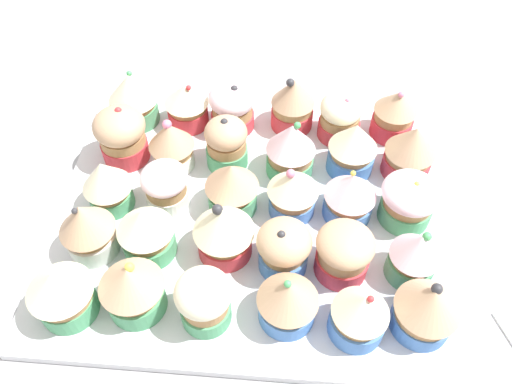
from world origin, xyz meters
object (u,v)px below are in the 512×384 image
(cupcake_5, at_px, (133,98))
(cupcake_9, at_px, (226,143))
(cupcake_1, at_px, (340,116))
(cupcake_19, at_px, (344,252))
(cupcake_17, at_px, (107,183))
(cupcake_8, at_px, (291,149))
(cupcake_12, at_px, (408,198))
(cupcake_21, at_px, (224,230))
(cupcake_10, at_px, (171,144))
(cupcake_13, at_px, (350,194))
(cupcake_25, at_px, (360,314))
(cupcake_29, at_px, (61,292))
(cupcake_7, at_px, (353,147))
(cupcake_24, at_px, (427,308))
(cupcake_0, at_px, (395,113))
(cupcake_16, at_px, (166,183))
(cupcake_20, at_px, (284,248))
(cupcake_11, at_px, (121,135))
(cupcake_22, at_px, (146,231))
(cupcake_4, at_px, (187,104))
(cupcake_3, at_px, (232,106))
(cupcake_26, at_px, (288,300))
(cupcake_14, at_px, (293,190))
(cupcake_6, at_px, (410,150))
(cupcake_28, at_px, (132,288))
(cupcake_27, at_px, (204,299))
(cupcake_15, at_px, (232,186))
(baking_tray, at_px, (256,210))
(cupcake_18, at_px, (415,255))
(cupcake_23, at_px, (87,228))
(cupcake_2, at_px, (293,103))

(cupcake_5, distance_m, cupcake_9, 0.15)
(cupcake_1, distance_m, cupcake_19, 0.21)
(cupcake_17, bearing_deg, cupcake_8, -161.37)
(cupcake_12, height_order, cupcake_21, cupcake_21)
(cupcake_10, relative_size, cupcake_13, 1.07)
(cupcake_8, xyz_separation_m, cupcake_25, (-0.08, 0.21, -0.01))
(cupcake_29, bearing_deg, cupcake_8, -136.03)
(cupcake_7, relative_size, cupcake_24, 1.03)
(cupcake_0, height_order, cupcake_25, cupcake_0)
(cupcake_16, bearing_deg, cupcake_7, -162.43)
(cupcake_8, bearing_deg, cupcake_20, 89.15)
(cupcake_11, bearing_deg, cupcake_10, 172.64)
(cupcake_5, height_order, cupcake_22, cupcake_5)
(cupcake_4, height_order, cupcake_8, cupcake_8)
(cupcake_1, relative_size, cupcake_10, 0.93)
(cupcake_11, bearing_deg, cupcake_3, -152.25)
(cupcake_26, bearing_deg, cupcake_3, -72.95)
(cupcake_14, xyz_separation_m, cupcake_21, (0.07, 0.07, 0.01))
(cupcake_9, xyz_separation_m, cupcake_17, (0.13, 0.08, 0.00))
(cupcake_13, distance_m, cupcake_26, 0.16)
(cupcake_6, bearing_deg, cupcake_19, 60.72)
(cupcake_7, relative_size, cupcake_28, 1.02)
(cupcake_22, bearing_deg, cupcake_27, 134.36)
(cupcake_4, xyz_separation_m, cupcake_15, (-0.08, 0.14, 0.00))
(cupcake_9, xyz_separation_m, cupcake_14, (-0.09, 0.07, -0.00))
(cupcake_0, xyz_separation_m, cupcake_24, (-0.01, 0.28, -0.00))
(baking_tray, relative_size, cupcake_0, 6.45)
(cupcake_18, relative_size, cupcake_23, 0.91)
(cupcake_2, distance_m, cupcake_6, 0.17)
(cupcake_8, xyz_separation_m, cupcake_24, (-0.14, 0.20, -0.00))
(cupcake_14, height_order, cupcake_26, cupcake_14)
(cupcake_9, height_order, cupcake_16, cupcake_9)
(cupcake_3, xyz_separation_m, cupcake_25, (-0.16, 0.29, -0.00))
(cupcake_7, bearing_deg, cupcake_21, 43.72)
(cupcake_2, bearing_deg, cupcake_22, 55.24)
(baking_tray, height_order, cupcake_29, cupcake_29)
(cupcake_0, height_order, cupcake_1, cupcake_0)
(cupcake_23, height_order, cupcake_24, cupcake_23)
(cupcake_11, height_order, cupcake_13, cupcake_11)
(cupcake_0, height_order, cupcake_5, cupcake_5)
(cupcake_25, distance_m, cupcake_27, 0.15)
(cupcake_12, xyz_separation_m, cupcake_20, (0.14, 0.08, 0.00))
(cupcake_4, relative_size, cupcake_25, 0.96)
(baking_tray, relative_size, cupcake_21, 5.94)
(cupcake_2, height_order, cupcake_15, cupcake_2)
(cupcake_6, bearing_deg, cupcake_2, -26.95)
(cupcake_16, height_order, cupcake_29, cupcake_29)
(cupcake_7, bearing_deg, cupcake_24, 106.73)
(cupcake_8, bearing_deg, cupcake_16, 22.42)
(cupcake_0, relative_size, cupcake_24, 1.02)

